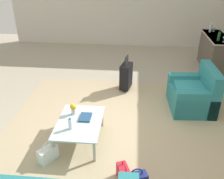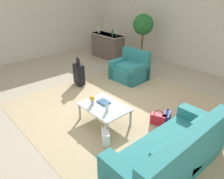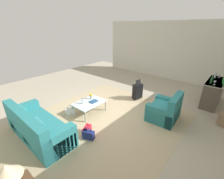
# 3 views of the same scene
# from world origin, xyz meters

# --- Properties ---
(ground_plane) EXTENTS (12.00, 12.00, 0.00)m
(ground_plane) POSITION_xyz_m (0.00, 0.00, 0.00)
(ground_plane) COLOR #A89E89
(wall_back) EXTENTS (10.24, 0.12, 3.10)m
(wall_back) POSITION_xyz_m (0.00, 4.06, 1.55)
(wall_back) COLOR beige
(wall_back) RESTS_ON ground
(wall_left) EXTENTS (0.12, 8.00, 3.10)m
(wall_left) POSITION_xyz_m (-5.06, 0.00, 1.55)
(wall_left) COLOR beige
(wall_left) RESTS_ON ground
(area_rug) EXTENTS (5.20, 4.40, 0.01)m
(area_rug) POSITION_xyz_m (0.60, 0.20, 0.00)
(area_rug) COLOR tan
(area_rug) RESTS_ON ground
(couch) EXTENTS (0.87, 2.18, 0.90)m
(couch) POSITION_xyz_m (2.19, -0.60, 0.31)
(couch) COLOR teal
(couch) RESTS_ON ground
(armchair) EXTENTS (1.05, 0.91, 0.91)m
(armchair) POSITION_xyz_m (-0.90, 1.67, 0.31)
(armchair) COLOR teal
(armchair) RESTS_ON ground
(coffee_table) EXTENTS (1.04, 0.75, 0.40)m
(coffee_table) POSITION_xyz_m (0.40, -0.50, 0.36)
(coffee_table) COLOR silver
(coffee_table) RESTS_ON ground
(water_bottle) EXTENTS (0.06, 0.06, 0.20)m
(water_bottle) POSITION_xyz_m (0.60, -0.60, 0.50)
(water_bottle) COLOR silver
(water_bottle) RESTS_ON coffee_table
(coffee_table_book) EXTENTS (0.27, 0.20, 0.03)m
(coffee_table_book) POSITION_xyz_m (0.28, -0.42, 0.42)
(coffee_table_book) COLOR navy
(coffee_table_book) RESTS_ON coffee_table
(flower_vase) EXTENTS (0.11, 0.11, 0.21)m
(flower_vase) POSITION_xyz_m (0.18, -0.65, 0.53)
(flower_vase) COLOR #B2B7BC
(flower_vase) RESTS_ON coffee_table
(bar_console) EXTENTS (1.49, 0.56, 0.95)m
(bar_console) POSITION_xyz_m (-3.10, 2.60, 0.49)
(bar_console) COLOR brown
(bar_console) RESTS_ON ground
(wine_glass_leftmost) EXTENTS (0.08, 0.08, 0.15)m
(wine_glass_leftmost) POSITION_xyz_m (-3.61, 2.62, 1.05)
(wine_glass_leftmost) COLOR silver
(wine_glass_leftmost) RESTS_ON bar_console
(wine_glass_left_of_centre) EXTENTS (0.08, 0.08, 0.15)m
(wine_glass_left_of_centre) POSITION_xyz_m (-2.59, 2.61, 1.05)
(wine_glass_left_of_centre) COLOR silver
(wine_glass_left_of_centre) RESTS_ON bar_console
(wine_bottle_clear) EXTENTS (0.07, 0.07, 0.30)m
(wine_bottle_clear) POSITION_xyz_m (-3.52, 2.50, 1.06)
(wine_bottle_clear) COLOR silver
(wine_bottle_clear) RESTS_ON bar_console
(wine_bottle_green) EXTENTS (0.07, 0.07, 0.30)m
(wine_bottle_green) POSITION_xyz_m (-2.68, 2.50, 1.06)
(wine_bottle_green) COLOR #194C23
(wine_bottle_green) RESTS_ON bar_console
(suitcase_black) EXTENTS (0.44, 0.30, 0.85)m
(suitcase_black) POSITION_xyz_m (-1.60, 0.20, 0.36)
(suitcase_black) COLOR black
(suitcase_black) RESTS_ON ground
(handbag_red) EXTENTS (0.35, 0.25, 0.36)m
(handbag_red) POSITION_xyz_m (1.23, 0.30, 0.13)
(handbag_red) COLOR red
(handbag_red) RESTS_ON ground
(handbag_white) EXTENTS (0.34, 0.30, 0.36)m
(handbag_white) POSITION_xyz_m (0.91, -0.91, 0.13)
(handbag_white) COLOR white
(handbag_white) RESTS_ON ground
(handbag_navy) EXTENTS (0.25, 0.35, 0.36)m
(handbag_navy) POSITION_xyz_m (1.32, 0.47, 0.13)
(handbag_navy) COLOR navy
(handbag_navy) RESTS_ON ground
(potted_ficus) EXTENTS (0.74, 0.74, 1.79)m
(potted_ficus) POSITION_xyz_m (-1.80, 3.20, 1.23)
(potted_ficus) COLOR #84664C
(potted_ficus) RESTS_ON ground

